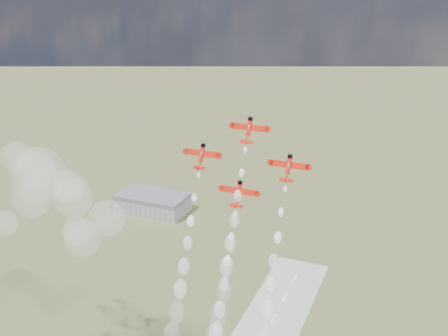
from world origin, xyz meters
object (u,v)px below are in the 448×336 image
plane_left (202,156)px  plane_right (288,168)px  hangar (153,202)px  plane_slot (238,193)px  plane_lead (249,130)px

plane_left → plane_right: bearing=0.0°
hangar → plane_slot: (132.94, -176.34, 97.14)m
plane_left → plane_slot: size_ratio=1.00×
plane_lead → plane_right: plane_lead is taller
plane_lead → plane_slot: size_ratio=1.00×
hangar → plane_right: bearing=-49.8°
hangar → plane_slot: size_ratio=4.61×
plane_right → plane_slot: (-13.03, -3.87, -8.26)m
plane_lead → plane_right: bearing=-16.5°
plane_right → hangar: bearing=130.2°
plane_lead → plane_slot: 18.24m
hangar → plane_lead: bearing=-51.7°
plane_lead → plane_left: (-13.03, -3.87, -8.26)m
plane_left → plane_right: same height
hangar → plane_right: size_ratio=4.61×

